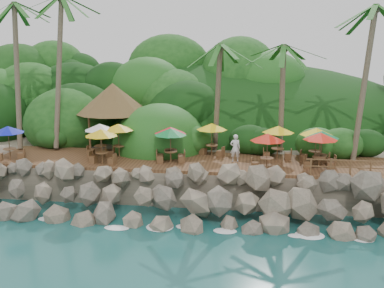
# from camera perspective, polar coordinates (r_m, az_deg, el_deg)

# --- Properties ---
(ground) EXTENTS (140.00, 140.00, 0.00)m
(ground) POSITION_cam_1_polar(r_m,az_deg,el_deg) (24.29, -2.00, -10.96)
(ground) COLOR #19514F
(ground) RESTS_ON ground
(land_base) EXTENTS (32.00, 25.20, 2.10)m
(land_base) POSITION_cam_1_polar(r_m,az_deg,el_deg) (39.09, 2.03, -0.18)
(land_base) COLOR gray
(land_base) RESTS_ON ground
(jungle_hill) EXTENTS (44.80, 28.00, 15.40)m
(jungle_hill) POSITION_cam_1_polar(r_m,az_deg,el_deg) (46.61, 2.99, 0.59)
(jungle_hill) COLOR #143811
(jungle_hill) RESTS_ON ground
(seawall) EXTENTS (29.00, 4.00, 2.30)m
(seawall) POSITION_cam_1_polar(r_m,az_deg,el_deg) (25.71, -1.25, -6.84)
(seawall) COLOR gray
(seawall) RESTS_ON ground
(terrace) EXTENTS (26.00, 5.00, 0.20)m
(terrace) POSITION_cam_1_polar(r_m,az_deg,el_deg) (29.18, -0.00, -2.30)
(terrace) COLOR brown
(terrace) RESTS_ON land_base
(jungle_foliage) EXTENTS (44.00, 16.00, 12.00)m
(jungle_foliage) POSITION_cam_1_polar(r_m,az_deg,el_deg) (38.37, 1.87, -2.04)
(jungle_foliage) COLOR #143811
(jungle_foliage) RESTS_ON ground
(foam_line) EXTENTS (25.20, 0.80, 0.06)m
(foam_line) POSITION_cam_1_polar(r_m,az_deg,el_deg) (24.55, -1.88, -10.62)
(foam_line) COLOR white
(foam_line) RESTS_ON ground
(palms) EXTENTS (34.87, 7.13, 12.08)m
(palms) POSITION_cam_1_polar(r_m,az_deg,el_deg) (30.68, 4.22, 15.54)
(palms) COLOR brown
(palms) RESTS_ON ground
(palapa) EXTENTS (5.45, 5.45, 4.60)m
(palapa) POSITION_cam_1_polar(r_m,az_deg,el_deg) (33.69, -10.02, 5.75)
(palapa) COLOR brown
(palapa) RESTS_ON ground
(dining_clusters) EXTENTS (21.93, 5.10, 2.24)m
(dining_clusters) POSITION_cam_1_polar(r_m,az_deg,el_deg) (28.43, 0.60, 1.36)
(dining_clusters) COLOR brown
(dining_clusters) RESTS_ON terrace
(railing) EXTENTS (6.10, 0.10, 1.00)m
(railing) POSITION_cam_1_polar(r_m,az_deg,el_deg) (27.15, 20.66, -2.74)
(railing) COLOR brown
(railing) RESTS_ON terrace
(waiter) EXTENTS (0.72, 0.54, 1.80)m
(waiter) POSITION_cam_1_polar(r_m,az_deg,el_deg) (28.76, 5.51, -0.52)
(waiter) COLOR silver
(waiter) RESTS_ON terrace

